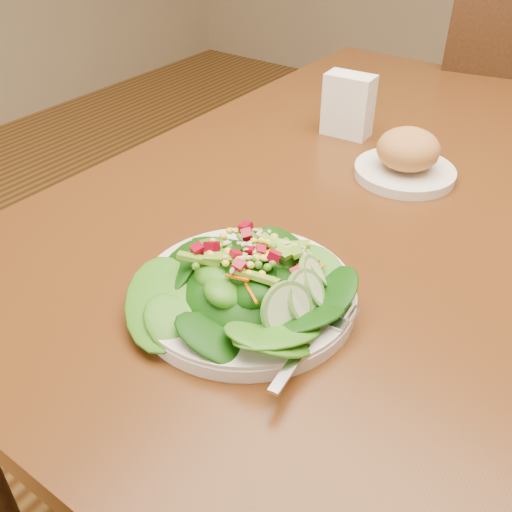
# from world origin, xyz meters

# --- Properties ---
(ground_plane) EXTENTS (5.00, 5.00, 0.00)m
(ground_plane) POSITION_xyz_m (0.00, 0.00, 0.00)
(ground_plane) COLOR olive
(dining_table) EXTENTS (0.90, 1.40, 0.75)m
(dining_table) POSITION_xyz_m (0.00, 0.00, 0.65)
(dining_table) COLOR #452810
(dining_table) RESTS_ON ground_plane
(salad_plate) EXTENTS (0.28, 0.27, 0.08)m
(salad_plate) POSITION_xyz_m (0.01, -0.39, 0.78)
(salad_plate) COLOR white
(salad_plate) RESTS_ON dining_table
(bread_plate) EXTENTS (0.17, 0.17, 0.09)m
(bread_plate) POSITION_xyz_m (0.02, 0.05, 0.79)
(bread_plate) COLOR white
(bread_plate) RESTS_ON dining_table
(napkin_holder) EXTENTS (0.10, 0.06, 0.12)m
(napkin_holder) POSITION_xyz_m (-0.15, 0.15, 0.81)
(napkin_holder) COLOR white
(napkin_holder) RESTS_ON dining_table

